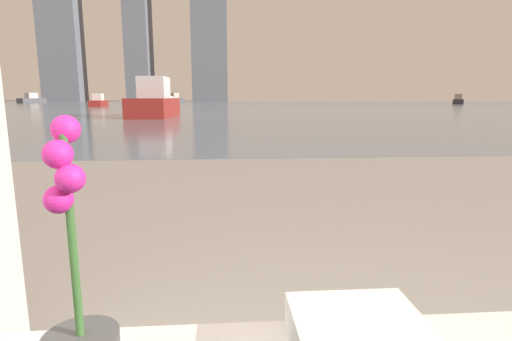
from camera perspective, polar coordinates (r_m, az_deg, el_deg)
name	(u,v)px	position (r m, az deg, el deg)	size (l,w,h in m)	color
potted_orchid	(80,332)	(0.71, -23.86, -20.38)	(0.11, 0.11, 0.44)	#4C4C4C
towel_stack	(357,337)	(0.80, 14.23, -22.01)	(0.23, 0.20, 0.08)	white
harbor_water	(228,104)	(61.79, -4.04, 9.40)	(180.00, 110.00, 0.01)	slate
harbor_boat_0	(32,99)	(88.60, -29.40, 8.84)	(3.83, 5.33, 1.91)	#4C4C51
harbor_boat_1	(168,103)	(49.92, -12.47, 9.44)	(2.58, 3.27, 1.19)	navy
harbor_boat_2	(174,99)	(85.26, -11.64, 9.95)	(3.88, 5.51, 1.97)	#4C4C51
harbor_boat_3	(155,103)	(22.67, -14.28, 9.36)	(2.08, 5.71, 2.13)	maroon
harbor_boat_4	(458,100)	(72.62, 26.90, 8.91)	(3.34, 4.44, 1.60)	#2D2D33
harbor_boat_5	(98,102)	(50.60, -21.59, 9.10)	(1.63, 4.06, 1.49)	maroon
skyline_tower_2	(209,9)	(120.30, -6.71, 21.90)	(9.62, 13.31, 50.39)	slate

